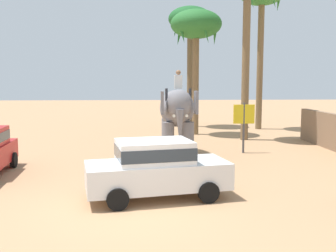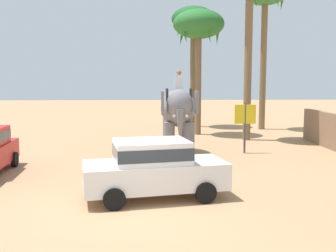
{
  "view_description": "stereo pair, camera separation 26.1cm",
  "coord_description": "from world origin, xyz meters",
  "px_view_note": "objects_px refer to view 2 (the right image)",
  "views": [
    {
      "loc": [
        0.28,
        -10.14,
        3.39
      ],
      "look_at": [
        1.15,
        5.29,
        1.6
      ],
      "focal_mm": 41.39,
      "sensor_mm": 36.0,
      "label": 1
    },
    {
      "loc": [
        0.54,
        -10.15,
        3.39
      ],
      "look_at": [
        1.15,
        5.29,
        1.6
      ],
      "focal_mm": 41.39,
      "sensor_mm": 36.0,
      "label": 2
    }
  ],
  "objects_px": {
    "car_sedan_foreground": "(154,166)",
    "palm_tree_behind_elephant": "(199,28)",
    "signboard_yellow": "(245,118)",
    "elephant_with_mahout": "(178,112)",
    "palm_tree_left_of_road": "(193,23)"
  },
  "relations": [
    {
      "from": "car_sedan_foreground",
      "to": "palm_tree_behind_elephant",
      "type": "height_order",
      "value": "palm_tree_behind_elephant"
    },
    {
      "from": "car_sedan_foreground",
      "to": "signboard_yellow",
      "type": "height_order",
      "value": "signboard_yellow"
    },
    {
      "from": "signboard_yellow",
      "to": "palm_tree_behind_elephant",
      "type": "bearing_deg",
      "value": 102.61
    },
    {
      "from": "elephant_with_mahout",
      "to": "signboard_yellow",
      "type": "bearing_deg",
      "value": 6.83
    },
    {
      "from": "palm_tree_behind_elephant",
      "to": "palm_tree_left_of_road",
      "type": "height_order",
      "value": "palm_tree_left_of_road"
    },
    {
      "from": "car_sedan_foreground",
      "to": "palm_tree_left_of_road",
      "type": "relative_size",
      "value": 0.49
    },
    {
      "from": "palm_tree_left_of_road",
      "to": "car_sedan_foreground",
      "type": "bearing_deg",
      "value": -99.45
    },
    {
      "from": "car_sedan_foreground",
      "to": "elephant_with_mahout",
      "type": "xyz_separation_m",
      "value": [
        1.15,
        6.57,
        1.06
      ]
    },
    {
      "from": "car_sedan_foreground",
      "to": "elephant_with_mahout",
      "type": "bearing_deg",
      "value": 80.1
    },
    {
      "from": "elephant_with_mahout",
      "to": "signboard_yellow",
      "type": "xyz_separation_m",
      "value": [
        3.19,
        0.38,
        -0.3
      ]
    },
    {
      "from": "car_sedan_foreground",
      "to": "elephant_with_mahout",
      "type": "height_order",
      "value": "elephant_with_mahout"
    },
    {
      "from": "elephant_with_mahout",
      "to": "palm_tree_left_of_road",
      "type": "bearing_deg",
      "value": 80.81
    },
    {
      "from": "car_sedan_foreground",
      "to": "signboard_yellow",
      "type": "relative_size",
      "value": 1.81
    },
    {
      "from": "palm_tree_behind_elephant",
      "to": "signboard_yellow",
      "type": "xyz_separation_m",
      "value": [
        1.47,
        -6.56,
        -5.03
      ]
    },
    {
      "from": "signboard_yellow",
      "to": "elephant_with_mahout",
      "type": "bearing_deg",
      "value": -173.17
    }
  ]
}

